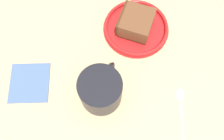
{
  "coord_description": "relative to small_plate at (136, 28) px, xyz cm",
  "views": [
    {
      "loc": [
        26.1,
        -0.6,
        58.57
      ],
      "look_at": [
        4.31,
        -3.58,
        3.0
      ],
      "focal_mm": 39.78,
      "sensor_mm": 36.0,
      "label": 1
    }
  ],
  "objects": [
    {
      "name": "folded_napkin",
      "position": [
        18.95,
        -24.65,
        -0.5
      ],
      "size": [
        11.75,
        11.3,
        0.6
      ],
      "primitive_type": "cube",
      "rotation": [
        0.0,
        0.0,
        0.16
      ],
      "color": "slate",
      "rests_on": "ground_plane"
    },
    {
      "name": "cake_slice",
      "position": [
        -0.05,
        -0.26,
        2.33
      ],
      "size": [
        10.05,
        9.89,
        4.68
      ],
      "color": "#472814",
      "rests_on": "small_plate"
    },
    {
      "name": "small_plate",
      "position": [
        0.0,
        0.0,
        0.0
      ],
      "size": [
        17.73,
        17.73,
        1.63
      ],
      "color": "red",
      "rests_on": "ground_plane"
    },
    {
      "name": "ground_plane",
      "position": [
        9.61,
        -1.05,
        -2.8
      ],
      "size": [
        141.06,
        141.06,
        3.98
      ],
      "primitive_type": "cube",
      "color": "tan"
    },
    {
      "name": "teaspoon",
      "position": [
        18.81,
        12.78,
        -0.45
      ],
      "size": [
        12.21,
        2.46,
        0.8
      ],
      "color": "silver",
      "rests_on": "ground_plane"
    },
    {
      "name": "tea_mug",
      "position": [
        19.72,
        -6.42,
        3.7
      ],
      "size": [
        12.27,
        9.91,
        8.87
      ],
      "color": "black",
      "rests_on": "ground_plane"
    }
  ]
}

